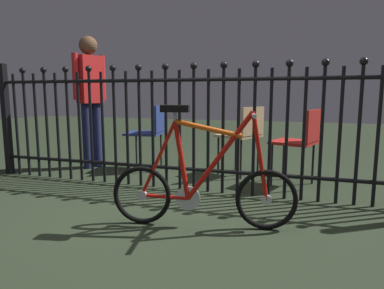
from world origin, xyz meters
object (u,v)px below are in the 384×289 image
(chair_red, at_px, (301,138))
(chair_navy, at_px, (150,129))
(bicycle, at_px, (202,184))
(chair_tan, at_px, (244,132))
(person_visitor, at_px, (90,90))

(chair_red, relative_size, chair_navy, 0.98)
(bicycle, xyz_separation_m, chair_tan, (0.01, 1.68, 0.20))
(chair_navy, bearing_deg, person_visitor, -169.14)
(bicycle, relative_size, chair_red, 1.65)
(bicycle, distance_m, person_visitor, 2.57)
(chair_tan, bearing_deg, bicycle, -90.20)
(chair_red, relative_size, person_visitor, 0.48)
(bicycle, xyz_separation_m, chair_red, (0.65, 1.39, 0.19))
(chair_red, relative_size, chair_tan, 0.99)
(chair_red, bearing_deg, chair_navy, 171.80)
(chair_navy, distance_m, person_visitor, 0.93)
(chair_tan, distance_m, person_visitor, 2.03)
(chair_tan, height_order, person_visitor, person_visitor)
(chair_red, xyz_separation_m, chair_tan, (-0.64, 0.29, 0.01))
(chair_navy, bearing_deg, chair_red, -8.20)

